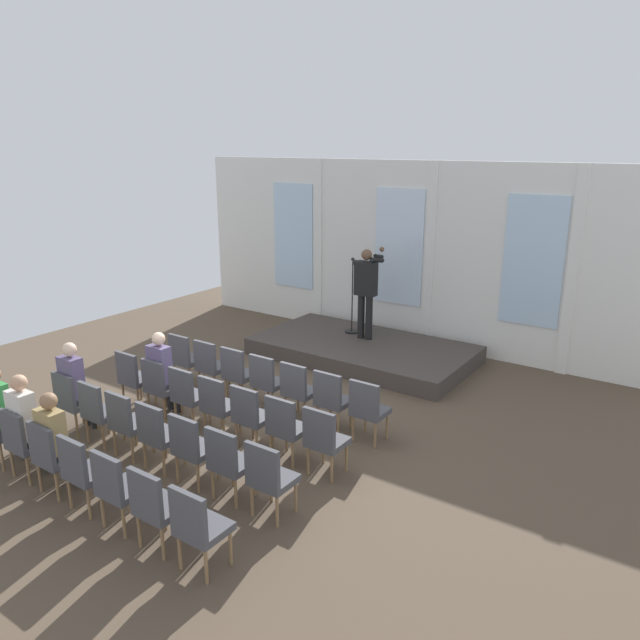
{
  "coord_description": "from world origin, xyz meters",
  "views": [
    {
      "loc": [
        5.63,
        -6.04,
        4.07
      ],
      "look_at": [
        -0.03,
        2.16,
        1.12
      ],
      "focal_mm": 33.77,
      "sensor_mm": 36.0,
      "label": 1
    }
  ],
  "objects_px": {
    "chair_r0_c1": "(210,363)",
    "chair_r3_c6": "(198,524)",
    "chair_r1_c2": "(188,393)",
    "chair_r2_c5": "(228,459)",
    "chair_r1_c6": "(324,437)",
    "chair_r2_c6": "(269,475)",
    "chair_r1_c4": "(250,413)",
    "chair_r3_c1": "(24,440)",
    "chair_r0_c3": "(267,379)",
    "chair_r3_c4": "(117,485)",
    "audience_r3_c1": "(27,421)",
    "chair_r0_c0": "(185,356)",
    "chair_r3_c2": "(52,453)",
    "mic_stand": "(352,316)",
    "chair_r1_c1": "(160,384)",
    "chair_r0_c5": "(331,397)",
    "audience_r3_c2": "(56,437)",
    "chair_r0_c2": "(237,371)",
    "chair_r1_c3": "(218,403)",
    "chair_r2_c1": "(99,409)",
    "chair_r1_c5": "(286,425)",
    "chair_r2_c3": "(158,432)",
    "chair_r2_c4": "(192,445)",
    "audience_r3_c0": "(1,410)",
    "audience_r1_c1": "(163,369)",
    "chair_r3_c3": "(83,468)",
    "chair_r1_c0": "(134,376)",
    "speaker": "(366,287)",
    "chair_r0_c6": "(368,407)",
    "chair_r2_c2": "(127,420)",
    "chair_r0_c4": "(298,388)",
    "chair_r2_c0": "(72,399)",
    "chair_r3_c5": "(155,504)",
    "audience_r2_c0": "(75,383)"
  },
  "relations": [
    {
      "from": "chair_r1_c0",
      "to": "chair_r1_c6",
      "type": "xyz_separation_m",
      "value": [
        3.64,
        0.0,
        0.0
      ]
    },
    {
      "from": "chair_r0_c5",
      "to": "audience_r3_c2",
      "type": "relative_size",
      "value": 0.73
    },
    {
      "from": "chair_r0_c2",
      "to": "chair_r2_c5",
      "type": "height_order",
      "value": "same"
    },
    {
      "from": "chair_r2_c4",
      "to": "chair_r3_c2",
      "type": "bearing_deg",
      "value": -138.27
    },
    {
      "from": "chair_r0_c6",
      "to": "audience_r1_c1",
      "type": "relative_size",
      "value": 0.7
    },
    {
      "from": "chair_r0_c2",
      "to": "chair_r2_c4",
      "type": "relative_size",
      "value": 1.0
    },
    {
      "from": "chair_r2_c2",
      "to": "audience_r3_c0",
      "type": "relative_size",
      "value": 0.7
    },
    {
      "from": "chair_r0_c1",
      "to": "chair_r3_c6",
      "type": "xyz_separation_m",
      "value": [
        3.04,
        -3.25,
        0.0
      ]
    },
    {
      "from": "chair_r0_c0",
      "to": "chair_r2_c3",
      "type": "xyz_separation_m",
      "value": [
        1.82,
        -2.17,
        0.0
      ]
    },
    {
      "from": "chair_r0_c4",
      "to": "chair_r2_c4",
      "type": "xyz_separation_m",
      "value": [
        0.0,
        -2.17,
        0.0
      ]
    },
    {
      "from": "audience_r1_c1",
      "to": "chair_r2_c1",
      "type": "relative_size",
      "value": 1.44
    },
    {
      "from": "chair_r1_c5",
      "to": "audience_r3_c0",
      "type": "xyz_separation_m",
      "value": [
        -3.04,
        -2.09,
        0.21
      ]
    },
    {
      "from": "chair_r0_c2",
      "to": "chair_r1_c4",
      "type": "distance_m",
      "value": 1.63
    },
    {
      "from": "chair_r0_c1",
      "to": "chair_r1_c4",
      "type": "xyz_separation_m",
      "value": [
        1.82,
        -1.08,
        0.0
      ]
    },
    {
      "from": "chair_r0_c0",
      "to": "audience_r2_c0",
      "type": "height_order",
      "value": "audience_r2_c0"
    },
    {
      "from": "chair_r0_c3",
      "to": "chair_r3_c4",
      "type": "bearing_deg",
      "value": -79.42
    },
    {
      "from": "chair_r2_c5",
      "to": "chair_r3_c3",
      "type": "relative_size",
      "value": 1.0
    },
    {
      "from": "chair_r1_c4",
      "to": "chair_r3_c1",
      "type": "relative_size",
      "value": 1.0
    },
    {
      "from": "chair_r2_c0",
      "to": "chair_r2_c5",
      "type": "bearing_deg",
      "value": 0.0
    },
    {
      "from": "chair_r0_c1",
      "to": "chair_r3_c4",
      "type": "xyz_separation_m",
      "value": [
        1.82,
        -3.25,
        0.0
      ]
    },
    {
      "from": "chair_r0_c2",
      "to": "chair_r1_c5",
      "type": "relative_size",
      "value": 1.0
    },
    {
      "from": "chair_r1_c1",
      "to": "chair_r1_c3",
      "type": "xyz_separation_m",
      "value": [
        1.21,
        0.0,
        0.0
      ]
    },
    {
      "from": "audience_r3_c2",
      "to": "chair_r1_c3",
      "type": "bearing_deg",
      "value": 73.75
    },
    {
      "from": "chair_r0_c1",
      "to": "chair_r2_c4",
      "type": "xyz_separation_m",
      "value": [
        1.82,
        -2.17,
        0.0
      ]
    },
    {
      "from": "chair_r1_c1",
      "to": "chair_r2_c1",
      "type": "relative_size",
      "value": 1.0
    },
    {
      "from": "chair_r0_c5",
      "to": "audience_r3_c0",
      "type": "bearing_deg",
      "value": -133.77
    },
    {
      "from": "chair_r0_c3",
      "to": "chair_r2_c6",
      "type": "xyz_separation_m",
      "value": [
        1.82,
        -2.17,
        0.0
      ]
    },
    {
      "from": "audience_r3_c1",
      "to": "chair_r2_c4",
      "type": "bearing_deg",
      "value": 28.88
    },
    {
      "from": "speaker",
      "to": "audience_r3_c0",
      "type": "distance_m",
      "value": 6.62
    },
    {
      "from": "audience_r1_c1",
      "to": "chair_r3_c4",
      "type": "height_order",
      "value": "audience_r1_c1"
    },
    {
      "from": "chair_r1_c5",
      "to": "audience_r3_c1",
      "type": "xyz_separation_m",
      "value": [
        -2.43,
        -2.09,
        0.23
      ]
    },
    {
      "from": "chair_r1_c6",
      "to": "chair_r2_c6",
      "type": "height_order",
      "value": "same"
    },
    {
      "from": "chair_r0_c1",
      "to": "chair_r0_c5",
      "type": "bearing_deg",
      "value": 0.0
    },
    {
      "from": "chair_r0_c0",
      "to": "chair_r3_c2",
      "type": "bearing_deg",
      "value": -69.51
    },
    {
      "from": "chair_r0_c3",
      "to": "chair_r1_c3",
      "type": "xyz_separation_m",
      "value": [
        0.0,
        -1.08,
        0.0
      ]
    },
    {
      "from": "chair_r0_c0",
      "to": "chair_r1_c1",
      "type": "height_order",
      "value": "same"
    },
    {
      "from": "chair_r1_c1",
      "to": "chair_r3_c1",
      "type": "distance_m",
      "value": 2.17
    },
    {
      "from": "chair_r0_c0",
      "to": "chair_r2_c4",
      "type": "height_order",
      "value": "same"
    },
    {
      "from": "chair_r1_c6",
      "to": "audience_r3_c1",
      "type": "distance_m",
      "value": 3.69
    },
    {
      "from": "chair_r3_c1",
      "to": "chair_r3_c6",
      "type": "bearing_deg",
      "value": 0.0
    },
    {
      "from": "chair_r2_c2",
      "to": "mic_stand",
      "type": "bearing_deg",
      "value": 89.2
    },
    {
      "from": "chair_r2_c5",
      "to": "chair_r3_c5",
      "type": "bearing_deg",
      "value": -90.0
    },
    {
      "from": "audience_r3_c1",
      "to": "chair_r3_c6",
      "type": "distance_m",
      "value": 3.05
    },
    {
      "from": "mic_stand",
      "to": "chair_r3_c6",
      "type": "height_order",
      "value": "mic_stand"
    },
    {
      "from": "chair_r1_c2",
      "to": "chair_r2_c5",
      "type": "bearing_deg",
      "value": -30.74
    },
    {
      "from": "chair_r0_c1",
      "to": "chair_r3_c6",
      "type": "bearing_deg",
      "value": -46.95
    },
    {
      "from": "chair_r0_c2",
      "to": "chair_r1_c3",
      "type": "relative_size",
      "value": 1.0
    },
    {
      "from": "chair_r2_c5",
      "to": "chair_r3_c6",
      "type": "distance_m",
      "value": 1.24
    },
    {
      "from": "chair_r0_c4",
      "to": "audience_r3_c2",
      "type": "distance_m",
      "value": 3.4
    },
    {
      "from": "audience_r2_c0",
      "to": "chair_r2_c2",
      "type": "xyz_separation_m",
      "value": [
        1.21,
        -0.08,
        -0.22
      ]
    }
  ]
}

